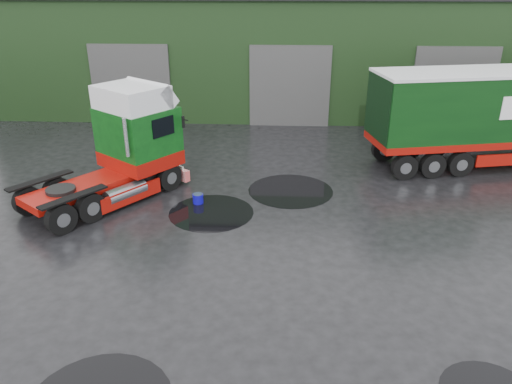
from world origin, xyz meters
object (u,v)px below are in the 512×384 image
(lorry_right, at_px, (512,117))
(tree_back_b, at_px, (392,20))
(tree_back_a, at_px, (185,5))
(wash_bucket, at_px, (198,199))
(hero_tractor, at_px, (97,149))
(warehouse, at_px, (289,45))

(lorry_right, distance_m, tree_back_b, 21.09)
(tree_back_a, bearing_deg, wash_bucket, -79.35)
(wash_bucket, relative_size, tree_back_a, 0.04)
(hero_tractor, bearing_deg, warehouse, 104.31)
(hero_tractor, distance_m, tree_back_a, 25.70)
(warehouse, relative_size, lorry_right, 2.19)
(lorry_right, height_order, tree_back_a, tree_back_a)
(warehouse, relative_size, tree_back_a, 3.41)
(hero_tractor, xyz_separation_m, wash_bucket, (3.29, 0.01, -1.74))
(warehouse, bearing_deg, tree_back_a, 128.66)
(lorry_right, relative_size, wash_bucket, 41.16)
(warehouse, distance_m, hero_tractor, 16.85)
(warehouse, height_order, tree_back_b, tree_back_b)
(hero_tractor, height_order, tree_back_b, tree_back_b)
(wash_bucket, bearing_deg, warehouse, 78.31)
(tree_back_a, bearing_deg, warehouse, -51.34)
(lorry_right, bearing_deg, warehouse, -152.59)
(hero_tractor, xyz_separation_m, tree_back_b, (14.50, 25.50, 1.84))
(tree_back_a, distance_m, tree_back_b, 16.03)
(wash_bucket, distance_m, tree_back_a, 26.34)
(wash_bucket, bearing_deg, tree_back_a, 100.65)
(hero_tractor, relative_size, tree_back_a, 0.65)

